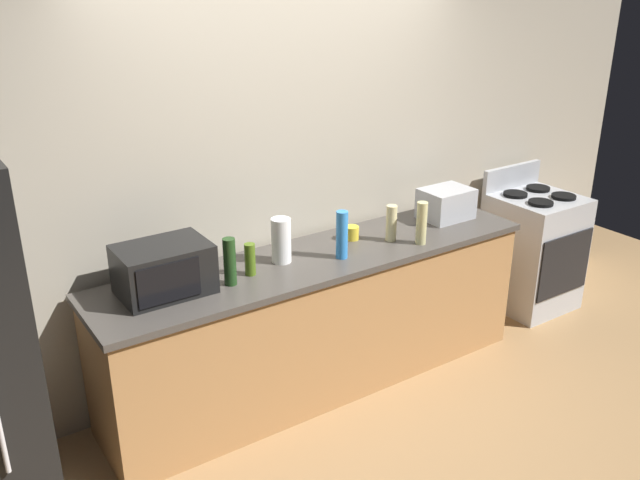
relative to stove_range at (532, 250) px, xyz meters
The scene contains 13 objects.
ground_plane 2.09m from the stove_range, 168.70° to the right, with size 8.00×8.00×0.00m, color #A87F51.
back_wall 2.23m from the stove_range, 168.41° to the left, with size 6.40×0.10×2.70m, color #B2A893.
counter_run 2.00m from the stove_range, behind, with size 2.84×0.64×0.90m.
stove_range is the anchor object (origin of this frame).
microwave 3.02m from the stove_range, behind, with size 0.48×0.35×0.27m.
toaster_oven 1.07m from the stove_range, behind, with size 0.34×0.26×0.21m, color #B7BABF.
paper_towel_roll 2.31m from the stove_range, behind, with size 0.12×0.12×0.27m, color white.
bottle_spray_cleaner 2.00m from the stove_range, behind, with size 0.07×0.07×0.29m, color #338CE5.
bottle_wine 2.69m from the stove_range, behind, with size 0.07×0.07×0.27m, color #1E3F19.
bottle_hand_soap 1.59m from the stove_range, behind, with size 0.07×0.07×0.23m, color beige.
bottle_vinegar 1.50m from the stove_range, behind, with size 0.07×0.07×0.27m, color beige.
bottle_olive_oil 2.54m from the stove_range, behind, with size 0.06×0.06×0.19m, color #4C6B19.
mug_yellow 1.76m from the stove_range, behind, with size 0.09×0.09×0.09m, color yellow.
Camera 1 is at (-2.11, -2.73, 2.53)m, focal length 38.23 mm.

